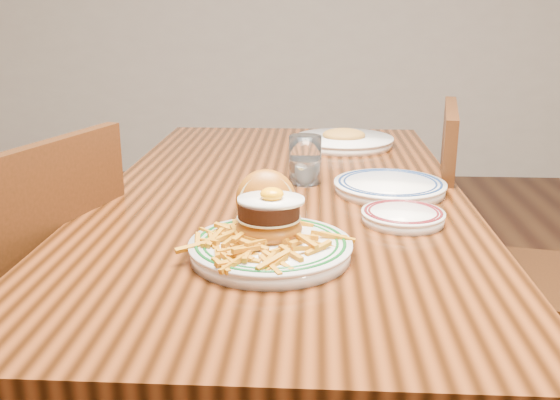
# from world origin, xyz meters

# --- Properties ---
(table) EXTENTS (0.85, 1.60, 0.75)m
(table) POSITION_xyz_m (0.00, 0.00, 0.66)
(table) COLOR black
(table) RESTS_ON floor
(chair_left) EXTENTS (0.53, 0.53, 0.92)m
(chair_left) POSITION_xyz_m (-0.56, -0.22, 0.49)
(chair_left) COLOR #3E1D0C
(chair_left) RESTS_ON floor
(chair_right) EXTENTS (0.50, 0.50, 0.91)m
(chair_right) POSITION_xyz_m (0.55, 0.23, 0.49)
(chair_right) COLOR #3E1D0C
(chair_right) RESTS_ON floor
(main_plate) EXTENTS (0.28, 0.30, 0.14)m
(main_plate) POSITION_xyz_m (-0.00, -0.39, 0.79)
(main_plate) COLOR white
(main_plate) RESTS_ON table
(side_plate) EXTENTS (0.17, 0.17, 0.03)m
(side_plate) POSITION_xyz_m (0.26, -0.21, 0.76)
(side_plate) COLOR white
(side_plate) RESTS_ON table
(rear_plate) EXTENTS (0.26, 0.26, 0.03)m
(rear_plate) POSITION_xyz_m (0.25, 0.00, 0.77)
(rear_plate) COLOR white
(rear_plate) RESTS_ON table
(water_glass) EXTENTS (0.08, 0.08, 0.12)m
(water_glass) POSITION_xyz_m (0.05, 0.07, 0.80)
(water_glass) COLOR white
(water_glass) RESTS_ON table
(far_plate) EXTENTS (0.31, 0.31, 0.06)m
(far_plate) POSITION_xyz_m (0.17, 0.51, 0.77)
(far_plate) COLOR white
(far_plate) RESTS_ON table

